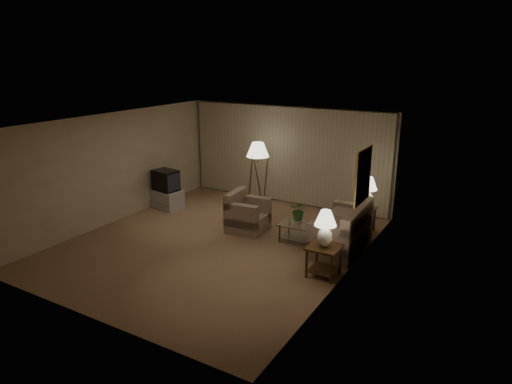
# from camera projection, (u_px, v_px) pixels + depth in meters

# --- Properties ---
(ground) EXTENTS (7.00, 7.00, 0.00)m
(ground) POSITION_uv_depth(u_px,v_px,m) (217.00, 242.00, 10.18)
(ground) COLOR tan
(ground) RESTS_ON ground
(room_shell) EXTENTS (6.04, 7.02, 2.72)m
(room_shell) POSITION_uv_depth(u_px,v_px,m) (252.00, 154.00, 10.90)
(room_shell) COLOR beige
(room_shell) RESTS_ON ground
(sofa) EXTENTS (1.81, 0.97, 0.79)m
(sofa) POSITION_uv_depth(u_px,v_px,m) (341.00, 232.00, 9.75)
(sofa) COLOR gray
(sofa) RESTS_ON ground
(armchair) EXTENTS (1.00, 0.96, 0.74)m
(armchair) POSITION_uv_depth(u_px,v_px,m) (248.00, 216.00, 10.78)
(armchair) COLOR gray
(armchair) RESTS_ON ground
(side_table_near) EXTENTS (0.59, 0.59, 0.60)m
(side_table_near) POSITION_uv_depth(u_px,v_px,m) (324.00, 255.00, 8.55)
(side_table_near) COLOR #37220F
(side_table_near) RESTS_ON ground
(side_table_far) EXTENTS (0.44, 0.37, 0.60)m
(side_table_far) POSITION_uv_depth(u_px,v_px,m) (366.00, 216.00, 10.71)
(side_table_far) COLOR #37220F
(side_table_far) RESTS_ON ground
(table_lamp_near) EXTENTS (0.41, 0.41, 0.71)m
(table_lamp_near) POSITION_uv_depth(u_px,v_px,m) (325.00, 225.00, 8.38)
(table_lamp_near) COLOR white
(table_lamp_near) RESTS_ON side_table_near
(table_lamp_far) EXTENTS (0.43, 0.43, 0.74)m
(table_lamp_far) POSITION_uv_depth(u_px,v_px,m) (368.00, 190.00, 10.52)
(table_lamp_far) COLOR white
(table_lamp_far) RESTS_ON side_table_far
(coffee_table) EXTENTS (1.13, 0.62, 0.41)m
(coffee_table) POSITION_uv_depth(u_px,v_px,m) (305.00, 231.00, 10.09)
(coffee_table) COLOR silver
(coffee_table) RESTS_ON ground
(tv_cabinet) EXTENTS (1.03, 0.82, 0.50)m
(tv_cabinet) POSITION_uv_depth(u_px,v_px,m) (167.00, 199.00, 12.40)
(tv_cabinet) COLOR #B4B4B7
(tv_cabinet) RESTS_ON ground
(crt_tv) EXTENTS (0.80, 0.68, 0.56)m
(crt_tv) POSITION_uv_depth(u_px,v_px,m) (166.00, 180.00, 12.25)
(crt_tv) COLOR black
(crt_tv) RESTS_ON tv_cabinet
(floor_lamp) EXTENTS (0.59, 0.59, 1.83)m
(floor_lamp) POSITION_uv_depth(u_px,v_px,m) (258.00, 175.00, 12.09)
(floor_lamp) COLOR #37220F
(floor_lamp) RESTS_ON ground
(ottoman) EXTENTS (0.68, 0.68, 0.36)m
(ottoman) POSITION_uv_depth(u_px,v_px,m) (244.00, 201.00, 12.50)
(ottoman) COLOR #9D5135
(ottoman) RESTS_ON ground
(vase) EXTENTS (0.20, 0.20, 0.15)m
(vase) POSITION_uv_depth(u_px,v_px,m) (299.00, 221.00, 10.10)
(vase) COLOR white
(vase) RESTS_ON coffee_table
(flowers) EXTENTS (0.44, 0.39, 0.45)m
(flowers) POSITION_uv_depth(u_px,v_px,m) (299.00, 208.00, 10.01)
(flowers) COLOR #387132
(flowers) RESTS_ON vase
(book) EXTENTS (0.25, 0.28, 0.02)m
(book) POSITION_uv_depth(u_px,v_px,m) (313.00, 228.00, 9.84)
(book) COLOR olive
(book) RESTS_ON coffee_table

